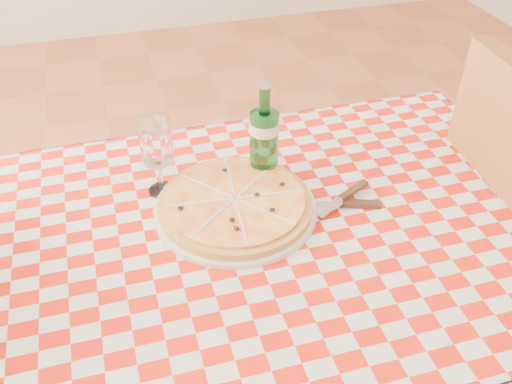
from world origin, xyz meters
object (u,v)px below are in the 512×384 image
dining_table (272,263)px  water_bottle (264,131)px  pizza_plate (235,203)px  wine_glass (158,158)px

dining_table → water_bottle: water_bottle is taller
pizza_plate → wine_glass: wine_glass is taller
dining_table → water_bottle: size_ratio=4.93×
dining_table → wine_glass: wine_glass is taller
dining_table → pizza_plate: 0.16m
dining_table → water_bottle: 0.29m
dining_table → wine_glass: bearing=135.8°
dining_table → pizza_plate: bearing=127.0°
pizza_plate → water_bottle: bearing=48.2°
pizza_plate → wine_glass: bearing=140.6°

